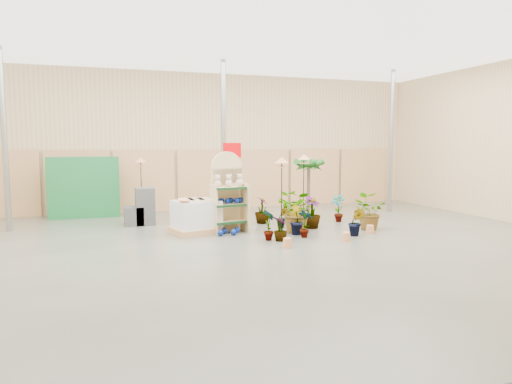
# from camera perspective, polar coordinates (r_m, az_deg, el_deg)

# --- Properties ---
(room) EXTENTS (15.20, 12.10, 4.70)m
(room) POSITION_cam_1_polar(r_m,az_deg,el_deg) (10.43, -0.55, 6.27)
(room) COLOR #4F4F44
(room) RESTS_ON ground
(display_shelf) EXTENTS (0.91, 0.66, 1.99)m
(display_shelf) POSITION_cam_1_polar(r_m,az_deg,el_deg) (11.29, -3.53, -0.40)
(display_shelf) COLOR tan
(display_shelf) RESTS_ON ground
(teddy_bears) EXTENTS (0.73, 0.19, 0.31)m
(teddy_bears) POSITION_cam_1_polar(r_m,az_deg,el_deg) (11.17, -3.32, 1.34)
(teddy_bears) COLOR beige
(teddy_bears) RESTS_ON display_shelf
(gazing_balls_shelf) EXTENTS (0.73, 0.25, 0.14)m
(gazing_balls_shelf) POSITION_cam_1_polar(r_m,az_deg,el_deg) (11.20, -3.38, -1.10)
(gazing_balls_shelf) COLOR navy
(gazing_balls_shelf) RESTS_ON display_shelf
(gazing_balls_floor) EXTENTS (0.63, 0.39, 0.15)m
(gazing_balls_floor) POSITION_cam_1_polar(r_m,az_deg,el_deg) (11.00, -3.42, -4.96)
(gazing_balls_floor) COLOR navy
(gazing_balls_floor) RESTS_ON ground
(pallet_stack) EXTENTS (1.32, 1.19, 0.84)m
(pallet_stack) POSITION_cam_1_polar(r_m,az_deg,el_deg) (11.24, -7.49, -3.05)
(pallet_stack) COLOR tan
(pallet_stack) RESTS_ON ground
(charcoal_planters) EXTENTS (0.80, 0.50, 1.00)m
(charcoal_planters) POSITION_cam_1_polar(r_m,az_deg,el_deg) (12.63, -14.14, -2.14)
(charcoal_planters) COLOR #353535
(charcoal_planters) RESTS_ON ground
(trellis_stock) EXTENTS (2.00, 0.30, 1.80)m
(trellis_stock) POSITION_cam_1_polar(r_m,az_deg,el_deg) (14.29, -20.71, 0.53)
(trellis_stock) COLOR #186B30
(trellis_stock) RESTS_ON ground
(offer_sign) EXTENTS (0.50, 0.08, 2.20)m
(offer_sign) POSITION_cam_1_polar(r_m,az_deg,el_deg) (12.45, -3.01, 3.25)
(offer_sign) COLOR gray
(offer_sign) RESTS_ON ground
(bird_table_front) EXTENTS (0.34, 0.34, 1.85)m
(bird_table_front) POSITION_cam_1_polar(r_m,az_deg,el_deg) (11.11, 3.25, 3.68)
(bird_table_front) COLOR black
(bird_table_front) RESTS_ON ground
(bird_table_right) EXTENTS (0.34, 0.34, 1.89)m
(bird_table_right) POSITION_cam_1_polar(r_m,az_deg,el_deg) (12.42, 6.01, 4.08)
(bird_table_right) COLOR black
(bird_table_right) RESTS_ON ground
(bird_table_back) EXTENTS (0.34, 0.34, 1.79)m
(bird_table_back) POSITION_cam_1_polar(r_m,az_deg,el_deg) (13.57, -14.22, 3.67)
(bird_table_back) COLOR black
(bird_table_back) RESTS_ON ground
(palm) EXTENTS (0.70, 0.70, 1.85)m
(palm) POSITION_cam_1_polar(r_m,az_deg,el_deg) (13.11, 6.61, 3.42)
(palm) COLOR brown
(palm) RESTS_ON ground
(potted_plant_0) EXTENTS (0.34, 0.43, 0.72)m
(potted_plant_0) POSITION_cam_1_polar(r_m,az_deg,el_deg) (10.30, 1.65, -4.09)
(potted_plant_0) COLOR #175216
(potted_plant_0) RESTS_ON ground
(potted_plant_1) EXTENTS (0.40, 0.45, 0.71)m
(potted_plant_1) POSITION_cam_1_polar(r_m,az_deg,el_deg) (11.00, 4.99, -3.51)
(potted_plant_1) COLOR #175216
(potted_plant_1) RESTS_ON ground
(potted_plant_2) EXTENTS (1.22, 1.23, 1.04)m
(potted_plant_2) POSITION_cam_1_polar(r_m,az_deg,el_deg) (11.21, 5.29, -2.47)
(potted_plant_2) COLOR #175216
(potted_plant_2) RESTS_ON ground
(potted_plant_3) EXTENTS (0.63, 0.63, 0.83)m
(potted_plant_3) POSITION_cam_1_polar(r_m,az_deg,el_deg) (11.87, 6.96, -2.52)
(potted_plant_3) COLOR #175216
(potted_plant_3) RESTS_ON ground
(potted_plant_4) EXTENTS (0.43, 0.49, 0.78)m
(potted_plant_4) POSITION_cam_1_polar(r_m,az_deg,el_deg) (12.95, 10.24, -1.98)
(potted_plant_4) COLOR #175216
(potted_plant_4) RESTS_ON ground
(potted_plant_5) EXTENTS (0.35, 0.30, 0.55)m
(potted_plant_5) POSITION_cam_1_polar(r_m,az_deg,el_deg) (11.87, 3.29, -3.17)
(potted_plant_5) COLOR #175216
(potted_plant_5) RESTS_ON ground
(potted_plant_6) EXTENTS (0.99, 0.94, 0.88)m
(potted_plant_6) POSITION_cam_1_polar(r_m,az_deg,el_deg) (12.29, 4.59, -2.09)
(potted_plant_6) COLOR #175216
(potted_plant_6) RESTS_ON ground
(potted_plant_7) EXTENTS (0.39, 0.39, 0.54)m
(potted_plant_7) POSITION_cam_1_polar(r_m,az_deg,el_deg) (10.25, 3.07, -4.64)
(potted_plant_7) COLOR #175216
(potted_plant_7) RESTS_ON ground
(potted_plant_8) EXTENTS (0.40, 0.43, 0.67)m
(potted_plant_8) POSITION_cam_1_polar(r_m,az_deg,el_deg) (10.66, 6.14, -3.91)
(potted_plant_8) COLOR #175216
(potted_plant_8) RESTS_ON ground
(potted_plant_9) EXTENTS (0.47, 0.45, 0.68)m
(potted_plant_9) POSITION_cam_1_polar(r_m,az_deg,el_deg) (11.05, 12.42, -3.65)
(potted_plant_9) COLOR #175216
(potted_plant_9) RESTS_ON ground
(potted_plant_10) EXTENTS (1.05, 1.07, 0.91)m
(potted_plant_10) POSITION_cam_1_polar(r_m,az_deg,el_deg) (11.93, 13.76, -2.42)
(potted_plant_10) COLOR #175216
(potted_plant_10) RESTS_ON ground
(potted_plant_11) EXTENTS (0.48, 0.48, 0.73)m
(potted_plant_11) POSITION_cam_1_polar(r_m,az_deg,el_deg) (12.50, 0.79, -2.27)
(potted_plant_11) COLOR #175216
(potted_plant_11) RESTS_ON ground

